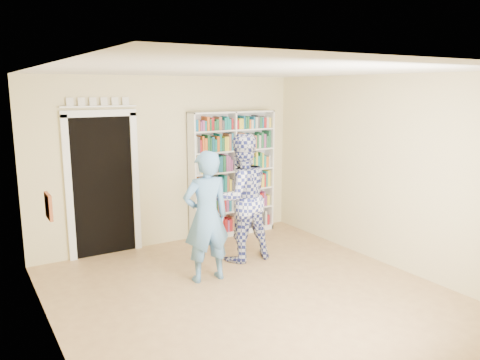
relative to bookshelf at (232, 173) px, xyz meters
name	(u,v)px	position (x,y,z in m)	size (l,w,h in m)	color
floor	(254,297)	(-1.07, -2.34, -1.08)	(5.00, 5.00, 0.00)	#9D734C
ceiling	(256,71)	(-1.07, -2.34, 1.62)	(5.00, 5.00, 0.00)	white
wall_back	(170,161)	(-1.07, 0.16, 0.27)	(4.50, 4.50, 0.00)	beige
wall_left	(51,216)	(-3.32, -2.34, 0.27)	(5.00, 5.00, 0.00)	beige
wall_right	(388,172)	(1.18, -2.34, 0.27)	(5.00, 5.00, 0.00)	beige
bookshelf	(232,173)	(0.00, 0.00, 0.00)	(1.55, 0.29, 2.13)	white
doorway	(103,179)	(-2.17, 0.13, 0.10)	(1.10, 0.08, 2.43)	black
wall_art	(49,206)	(-3.30, -2.14, 0.32)	(0.03, 0.25, 0.25)	maroon
man_blue	(206,217)	(-1.31, -1.56, -0.21)	(0.63, 0.42, 1.74)	#5386B9
man_plaid	(241,198)	(-0.53, -1.15, -0.14)	(0.91, 0.71, 1.88)	navy
paper_sheet	(253,198)	(-0.45, -1.36, -0.11)	(0.20, 0.01, 0.29)	white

